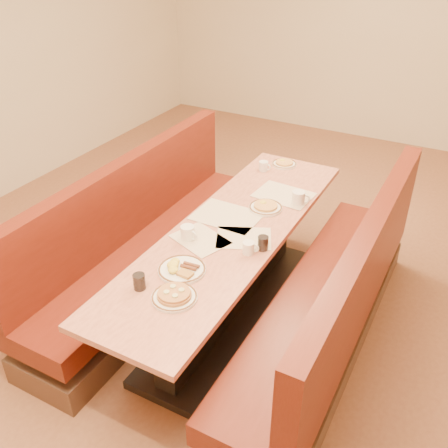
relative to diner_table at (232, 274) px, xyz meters
The scene contains 19 objects.
ground 0.37m from the diner_table, ahead, with size 8.00×8.00×0.00m, color #9E6647.
room_envelope 1.56m from the diner_table, ahead, with size 6.04×8.04×2.82m.
diner_table is the anchor object (origin of this frame).
booth_left 0.73m from the diner_table, behind, with size 0.55×2.50×1.05m.
booth_right 0.73m from the diner_table, ahead, with size 0.55×2.50×1.05m.
placemat_near_left 0.45m from the diner_table, 118.65° to the right, with size 0.35×0.26×0.00m, color beige.
placemat_near_right 0.40m from the diner_table, 30.80° to the right, with size 0.35×0.26×0.00m, color beige.
placemat_far_left 0.41m from the diner_table, 130.61° to the left, with size 0.45×0.34×0.00m, color beige.
placemat_far_right 0.72m from the diner_table, 78.71° to the left, with size 0.41×0.31×0.00m, color beige.
pancake_plate 0.88m from the diner_table, 86.10° to the right, with size 0.25×0.25×0.06m.
eggs_plate 0.69m from the diner_table, 94.81° to the right, with size 0.28×0.28×0.06m.
extra_plate_mid 0.53m from the diner_table, 76.09° to the left, with size 0.24×0.24×0.05m.
extra_plate_far 1.17m from the diner_table, 94.25° to the left, with size 0.21×0.21×0.04m.
coffee_mug_a 0.51m from the diner_table, 42.88° to the right, with size 0.10×0.07×0.08m.
coffee_mug_b 0.53m from the diner_table, 127.18° to the right, with size 0.13×0.09×0.10m.
coffee_mug_c 0.73m from the diner_table, 63.03° to the left, with size 0.13×0.09×0.10m.
coffee_mug_d 1.03m from the diner_table, 101.65° to the left, with size 0.11×0.07×0.08m.
soda_tumbler_near 0.92m from the diner_table, 101.55° to the right, with size 0.07×0.07×0.09m.
soda_tumbler_mid 0.52m from the diner_table, 24.34° to the right, with size 0.07×0.07×0.09m.
Camera 1 is at (1.29, -2.51, 2.52)m, focal length 40.00 mm.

